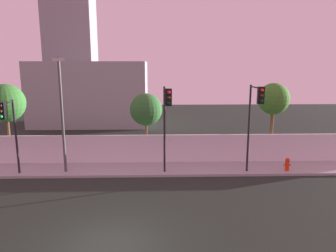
{
  "coord_description": "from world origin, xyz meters",
  "views": [
    {
      "loc": [
        1.81,
        -10.16,
        6.43
      ],
      "look_at": [
        2.26,
        6.5,
        3.13
      ],
      "focal_mm": 33.43,
      "sensor_mm": 36.0,
      "label": 1
    }
  ],
  "objects_px": {
    "traffic_light_right": "(255,111)",
    "street_lamp_curbside": "(62,106)",
    "traffic_light_left": "(166,113)",
    "roadside_tree_leftmost": "(6,103)",
    "roadside_tree_midright": "(273,99)",
    "roadside_tree_midleft": "(146,110)",
    "traffic_light_center": "(8,122)",
    "fire_hydrant": "(287,164)"
  },
  "relations": [
    {
      "from": "traffic_light_left",
      "to": "street_lamp_curbside",
      "type": "height_order",
      "value": "street_lamp_curbside"
    },
    {
      "from": "traffic_light_right",
      "to": "roadside_tree_midleft",
      "type": "bearing_deg",
      "value": 147.24
    },
    {
      "from": "traffic_light_right",
      "to": "roadside_tree_midleft",
      "type": "distance_m",
      "value": 7.33
    },
    {
      "from": "traffic_light_left",
      "to": "traffic_light_right",
      "type": "height_order",
      "value": "traffic_light_right"
    },
    {
      "from": "roadside_tree_midright",
      "to": "fire_hydrant",
      "type": "bearing_deg",
      "value": -91.32
    },
    {
      "from": "traffic_light_right",
      "to": "fire_hydrant",
      "type": "xyz_separation_m",
      "value": [
        2.39,
        0.81,
        -3.32
      ]
    },
    {
      "from": "street_lamp_curbside",
      "to": "fire_hydrant",
      "type": "relative_size",
      "value": 8.38
    },
    {
      "from": "fire_hydrant",
      "to": "roadside_tree_midright",
      "type": "height_order",
      "value": "roadside_tree_midright"
    },
    {
      "from": "fire_hydrant",
      "to": "roadside_tree_leftmost",
      "type": "distance_m",
      "value": 18.39
    },
    {
      "from": "traffic_light_left",
      "to": "roadside_tree_midleft",
      "type": "xyz_separation_m",
      "value": [
        -1.29,
        3.96,
        -0.41
      ]
    },
    {
      "from": "traffic_light_right",
      "to": "street_lamp_curbside",
      "type": "relative_size",
      "value": 0.77
    },
    {
      "from": "roadside_tree_leftmost",
      "to": "roadside_tree_midright",
      "type": "height_order",
      "value": "roadside_tree_midright"
    },
    {
      "from": "fire_hydrant",
      "to": "roadside_tree_midright",
      "type": "xyz_separation_m",
      "value": [
        0.07,
        3.15,
        3.51
      ]
    },
    {
      "from": "traffic_light_center",
      "to": "traffic_light_right",
      "type": "bearing_deg",
      "value": -0.52
    },
    {
      "from": "traffic_light_left",
      "to": "roadside_tree_midleft",
      "type": "relative_size",
      "value": 1.11
    },
    {
      "from": "traffic_light_center",
      "to": "roadside_tree_midright",
      "type": "bearing_deg",
      "value": 13.5
    },
    {
      "from": "traffic_light_left",
      "to": "traffic_light_right",
      "type": "xyz_separation_m",
      "value": [
        4.87,
        0.0,
        0.06
      ]
    },
    {
      "from": "traffic_light_left",
      "to": "roadside_tree_midright",
      "type": "distance_m",
      "value": 8.34
    },
    {
      "from": "traffic_light_center",
      "to": "roadside_tree_midright",
      "type": "relative_size",
      "value": 0.83
    },
    {
      "from": "traffic_light_left",
      "to": "traffic_light_center",
      "type": "xyz_separation_m",
      "value": [
        -8.65,
        0.12,
        -0.51
      ]
    },
    {
      "from": "traffic_light_right",
      "to": "street_lamp_curbside",
      "type": "bearing_deg",
      "value": 175.92
    },
    {
      "from": "traffic_light_left",
      "to": "traffic_light_center",
      "type": "relative_size",
      "value": 1.17
    },
    {
      "from": "roadside_tree_midright",
      "to": "roadside_tree_midleft",
      "type": "bearing_deg",
      "value": 180.0
    },
    {
      "from": "traffic_light_right",
      "to": "fire_hydrant",
      "type": "bearing_deg",
      "value": 18.78
    },
    {
      "from": "traffic_light_right",
      "to": "roadside_tree_leftmost",
      "type": "height_order",
      "value": "traffic_light_right"
    },
    {
      "from": "traffic_light_left",
      "to": "traffic_light_center",
      "type": "distance_m",
      "value": 8.67
    },
    {
      "from": "fire_hydrant",
      "to": "roadside_tree_midleft",
      "type": "relative_size",
      "value": 0.18
    },
    {
      "from": "roadside_tree_leftmost",
      "to": "traffic_light_right",
      "type": "bearing_deg",
      "value": -14.4
    },
    {
      "from": "street_lamp_curbside",
      "to": "traffic_light_right",
      "type": "bearing_deg",
      "value": -4.08
    },
    {
      "from": "traffic_light_center",
      "to": "fire_hydrant",
      "type": "relative_size",
      "value": 5.45
    },
    {
      "from": "street_lamp_curbside",
      "to": "traffic_light_center",
      "type": "bearing_deg",
      "value": -166.76
    },
    {
      "from": "traffic_light_center",
      "to": "fire_hydrant",
      "type": "bearing_deg",
      "value": 2.48
    },
    {
      "from": "traffic_light_right",
      "to": "traffic_light_left",
      "type": "bearing_deg",
      "value": -179.98
    },
    {
      "from": "traffic_light_right",
      "to": "fire_hydrant",
      "type": "relative_size",
      "value": 6.46
    },
    {
      "from": "street_lamp_curbside",
      "to": "roadside_tree_midleft",
      "type": "height_order",
      "value": "street_lamp_curbside"
    },
    {
      "from": "traffic_light_right",
      "to": "roadside_tree_leftmost",
      "type": "relative_size",
      "value": 0.99
    },
    {
      "from": "fire_hydrant",
      "to": "roadside_tree_leftmost",
      "type": "relative_size",
      "value": 0.15
    },
    {
      "from": "roadside_tree_midleft",
      "to": "roadside_tree_midright",
      "type": "distance_m",
      "value": 8.64
    },
    {
      "from": "fire_hydrant",
      "to": "roadside_tree_leftmost",
      "type": "xyz_separation_m",
      "value": [
        -17.81,
        3.15,
        3.31
      ]
    },
    {
      "from": "traffic_light_left",
      "to": "street_lamp_curbside",
      "type": "distance_m",
      "value": 5.96
    },
    {
      "from": "roadside_tree_midright",
      "to": "traffic_light_center",
      "type": "bearing_deg",
      "value": -166.5
    },
    {
      "from": "roadside_tree_leftmost",
      "to": "roadside_tree_midright",
      "type": "distance_m",
      "value": 17.89
    }
  ]
}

